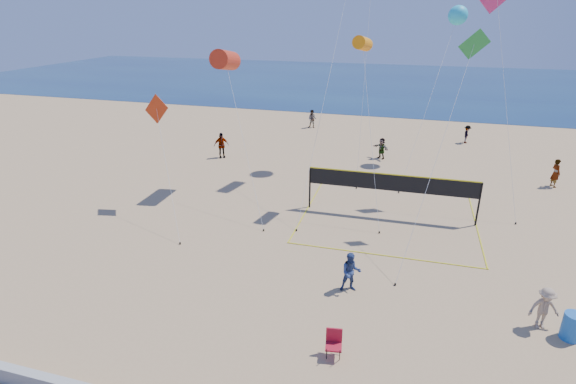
# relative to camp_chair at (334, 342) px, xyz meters

# --- Properties ---
(ground) EXTENTS (120.00, 120.00, 0.00)m
(ground) POSITION_rel_camp_chair_xyz_m (-1.42, -0.87, -0.55)
(ground) COLOR tan
(ground) RESTS_ON ground
(ocean) EXTENTS (140.00, 50.00, 0.03)m
(ocean) POSITION_rel_camp_chair_xyz_m (-1.42, 61.13, -0.54)
(ocean) COLOR #10234F
(ocean) RESTS_ON ground
(bystander_a) EXTENTS (0.97, 0.85, 1.68)m
(bystander_a) POSITION_rel_camp_chair_xyz_m (-0.04, 3.83, 0.29)
(bystander_a) COLOR navy
(bystander_a) RESTS_ON ground
(bystander_b) EXTENTS (1.16, 0.84, 1.63)m
(bystander_b) POSITION_rel_camp_chair_xyz_m (6.85, 3.43, 0.26)
(bystander_b) COLOR tan
(bystander_b) RESTS_ON ground
(far_person_0) EXTENTS (1.19, 1.07, 1.94)m
(far_person_0) POSITION_rel_camp_chair_xyz_m (-12.21, 18.61, 0.42)
(far_person_0) COLOR gray
(far_person_0) RESTS_ON ground
(far_person_1) EXTENTS (1.45, 1.28, 1.59)m
(far_person_1) POSITION_rel_camp_chair_xyz_m (-0.46, 21.79, 0.24)
(far_person_1) COLOR gray
(far_person_1) RESTS_ON ground
(far_person_2) EXTENTS (0.68, 0.79, 1.84)m
(far_person_2) POSITION_rel_camp_chair_xyz_m (10.71, 18.88, 0.37)
(far_person_2) COLOR gray
(far_person_2) RESTS_ON ground
(far_person_3) EXTENTS (0.87, 0.70, 1.72)m
(far_person_3) POSITION_rel_camp_chair_xyz_m (-7.69, 29.64, 0.30)
(far_person_3) COLOR gray
(far_person_3) RESTS_ON ground
(far_person_4) EXTENTS (0.73, 1.06, 1.51)m
(far_person_4) POSITION_rel_camp_chair_xyz_m (6.11, 28.09, 0.20)
(far_person_4) COLOR gray
(far_person_4) RESTS_ON ground
(camp_chair) EXTENTS (0.59, 0.71, 1.09)m
(camp_chair) POSITION_rel_camp_chair_xyz_m (0.00, 0.00, 0.00)
(camp_chair) COLOR #A71326
(camp_chair) RESTS_ON ground
(trash_barrel) EXTENTS (0.74, 0.74, 0.99)m
(trash_barrel) POSITION_rel_camp_chair_xyz_m (7.70, 3.08, -0.06)
(trash_barrel) COLOR blue
(trash_barrel) RESTS_ON ground
(volleyball_net) EXTENTS (9.29, 9.14, 2.45)m
(volleyball_net) POSITION_rel_camp_chair_xyz_m (0.92, 11.47, 1.13)
(volleyball_net) COLOR black
(volleyball_net) RESTS_ON ground
(kite_0) EXTENTS (4.63, 6.56, 8.57)m
(kite_0) POSITION_rel_camp_chair_xyz_m (-9.03, 12.99, 7.31)
(kite_0) COLOR red
(kite_0) RESTS_ON ground
(kite_2) EXTENTS (2.31, 4.10, 9.39)m
(kite_2) POSITION_rel_camp_chair_xyz_m (-1.19, 12.42, 8.38)
(kite_2) COLOR orange
(kite_2) RESTS_ON ground
(kite_3) EXTENTS (3.97, 4.34, 6.45)m
(kite_3) POSITION_rel_camp_chair_xyz_m (-11.50, 9.27, 4.80)
(kite_3) COLOR #BB2E0E
(kite_3) RESTS_ON ground
(kite_4) EXTENTS (3.00, 6.42, 9.79)m
(kite_4) POSITION_rel_camp_chair_xyz_m (3.79, 10.44, 7.82)
(kite_4) COLOR green
(kite_4) RESTS_ON ground
(kite_5) EXTENTS (3.26, 3.68, 12.17)m
(kite_5) POSITION_rel_camp_chair_xyz_m (5.29, 15.55, 10.14)
(kite_5) COLOR #DF3071
(kite_5) RESTS_ON ground
(kite_7) EXTENTS (3.37, 8.96, 10.84)m
(kite_7) POSITION_rel_camp_chair_xyz_m (3.83, 23.15, 9.62)
(kite_7) COLOR #26C4E9
(kite_7) RESTS_ON ground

